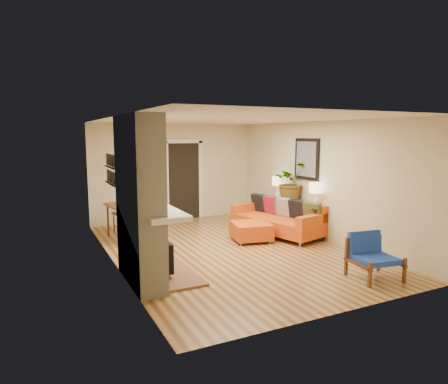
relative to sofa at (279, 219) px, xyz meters
The scene contains 10 objects.
room_shell 2.45m from the sofa, 116.47° to the left, with size 6.50×6.50×6.50m.
fireplace 4.05m from the sofa, 156.39° to the right, with size 1.09×1.68×2.60m.
sofa is the anchor object (origin of this frame).
ottoman 0.91m from the sofa, 166.53° to the right, with size 0.94×0.94×0.40m.
blue_chair 3.02m from the sofa, 94.72° to the right, with size 0.78×0.76×0.73m.
dining_table 3.41m from the sofa, 160.24° to the left, with size 0.91×1.80×0.95m.
console_table 0.49m from the sofa, ahead, with size 0.34×1.85×0.72m.
lamp_near 1.09m from the sofa, 58.34° to the right, with size 0.30×0.30×0.54m.
lamp_far 1.11m from the sofa, 59.17° to the left, with size 0.30×0.30×0.54m.
houseplant 0.94m from the sofa, 22.21° to the left, with size 0.84×0.73×0.94m, color #1E5919.
Camera 1 is at (-3.53, -7.00, 2.30)m, focal length 32.00 mm.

